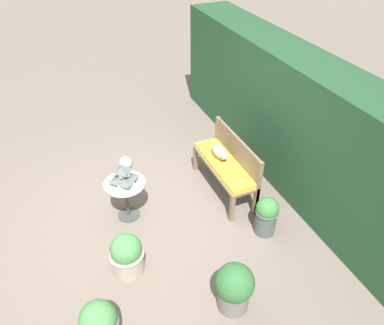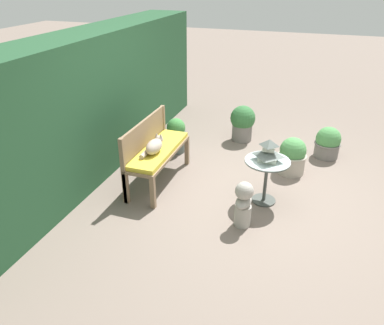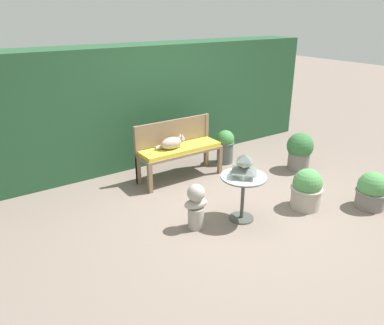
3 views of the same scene
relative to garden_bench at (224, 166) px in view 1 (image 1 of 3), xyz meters
name	(u,v)px [view 1 (image 1 of 3)]	position (x,y,z in m)	size (l,w,h in m)	color
ground	(150,216)	(0.11, -1.23, -0.45)	(30.00, 30.00, 0.00)	#75665B
foliage_hedge_back	(299,124)	(0.11, 1.15, 0.53)	(6.40, 0.78, 1.97)	#234C2D
garden_bench	(224,166)	(0.00, 0.00, 0.00)	(1.34, 0.44, 0.53)	#7F664C
bench_backrest	(237,152)	(0.00, 0.20, 0.21)	(1.34, 0.06, 0.91)	#7F664C
cat	(220,152)	(-0.15, -0.01, 0.17)	(0.46, 0.20, 0.22)	#A89989
patio_table	(126,190)	(-0.03, -1.50, 0.01)	(0.57, 0.57, 0.60)	#424742
pagoda_birdhouse	(124,176)	(-0.03, -1.50, 0.27)	(0.30, 0.30, 0.29)	#B2BCA8
garden_bust	(127,172)	(-0.63, -1.34, -0.15)	(0.32, 0.22, 0.58)	#A39E93
potted_plant_bench_right	(127,254)	(0.89, -1.75, -0.19)	(0.43, 0.43, 0.56)	#ADA393
potted_plant_table_far	(267,215)	(1.00, 0.13, -0.14)	(0.31, 0.31, 0.58)	#4C5651
potted_plant_hedge_corner	(234,287)	(1.83, -0.80, -0.12)	(0.43, 0.43, 0.63)	slate
potted_plant_bench_left	(99,323)	(1.61, -2.24, -0.21)	(0.41, 0.41, 0.51)	slate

